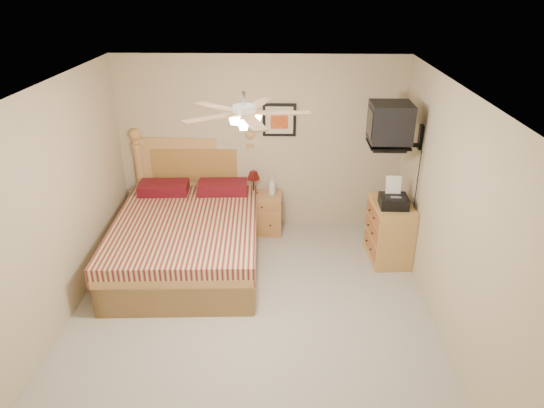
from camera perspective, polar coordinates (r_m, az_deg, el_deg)
The scene contains 17 objects.
floor at distance 5.52m, azimuth -2.49°, elevation -13.16°, with size 4.50×4.50×0.00m, color #A59F95.
ceiling at distance 4.41m, azimuth -3.11°, elevation 13.11°, with size 4.00×4.50×0.04m, color white.
wall_back at distance 6.91m, azimuth -1.40°, elevation 6.97°, with size 4.00×0.04×2.50m, color #C0AE8D.
wall_front at distance 3.02m, azimuth -6.10°, elevation -21.23°, with size 4.00×0.04×2.50m, color #C0AE8D.
wall_left at distance 5.37m, azimuth -24.57°, elevation -1.09°, with size 0.04×4.50×2.50m, color #C0AE8D.
wall_right at distance 5.10m, azimuth 20.29°, elevation -1.71°, with size 0.04×4.50×2.50m, color #C0AE8D.
bed at distance 6.18m, azimuth -10.24°, elevation -0.83°, with size 1.76×2.31×1.49m, color tan, non-canonical shape.
nightstand at distance 7.05m, azimuth -1.06°, elevation -1.09°, with size 0.54×0.40×0.58m, color #AE6B3C.
table_lamp at distance 6.92m, azimuth -2.18°, elevation 2.56°, with size 0.19×0.19×0.34m, color #510F0D, non-canonical shape.
lotion_bottle at distance 6.90m, azimuth -0.00°, elevation 2.14°, with size 0.10×0.10×0.26m, color silver.
framed_picture at distance 6.78m, azimuth 0.87°, elevation 9.86°, with size 0.46×0.04×0.46m, color black.
dresser at distance 6.50m, azimuth 13.66°, elevation -3.16°, with size 0.48×0.69×0.81m, color tan.
fax_machine at distance 6.17m, azimuth 14.22°, elevation 1.23°, with size 0.34×0.36×0.36m, color black, non-canonical shape.
magazine_lower at distance 6.55m, azimuth 12.97°, elevation 1.21°, with size 0.18×0.24×0.02m, color beige.
magazine_upper at distance 6.55m, azimuth 13.00°, elevation 1.42°, with size 0.20×0.27×0.02m, color gray.
wall_tv at distance 6.03m, azimuth 15.13°, elevation 8.89°, with size 0.56×0.46×0.58m, color black, non-canonical shape.
ceiling_fan at distance 4.25m, azimuth -3.28°, elevation 10.69°, with size 1.14×1.14×0.28m, color white, non-canonical shape.
Camera 1 is at (0.36, -4.30, 3.44)m, focal length 32.00 mm.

